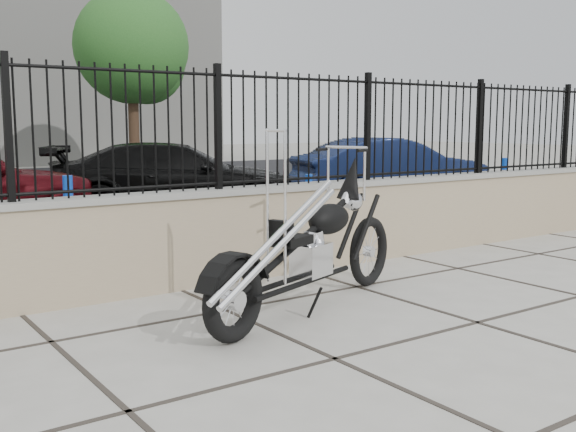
# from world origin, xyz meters

# --- Properties ---
(ground_plane) EXTENTS (90.00, 90.00, 0.00)m
(ground_plane) POSITION_xyz_m (0.00, 0.00, 0.00)
(ground_plane) COLOR #99968E
(ground_plane) RESTS_ON ground
(parking_lot) EXTENTS (30.00, 30.00, 0.00)m
(parking_lot) POSITION_xyz_m (0.00, 12.50, 0.00)
(parking_lot) COLOR black
(parking_lot) RESTS_ON ground
(retaining_wall) EXTENTS (14.00, 0.36, 0.96)m
(retaining_wall) POSITION_xyz_m (0.00, 2.50, 0.48)
(retaining_wall) COLOR gray
(retaining_wall) RESTS_ON ground_plane
(iron_fence) EXTENTS (14.00, 0.08, 1.20)m
(iron_fence) POSITION_xyz_m (0.00, 2.50, 1.56)
(iron_fence) COLOR black
(iron_fence) RESTS_ON retaining_wall
(chopper_motorcycle) EXTENTS (2.67, 1.38, 1.61)m
(chopper_motorcycle) POSITION_xyz_m (-0.93, 1.07, 0.80)
(chopper_motorcycle) COLOR black
(chopper_motorcycle) RESTS_ON ground_plane
(car_black) EXTENTS (4.79, 3.53, 1.29)m
(car_black) POSITION_xyz_m (0.99, 7.63, 0.65)
(car_black) COLOR black
(car_black) RESTS_ON parking_lot
(car_blue) EXTENTS (4.31, 2.52, 1.34)m
(car_blue) POSITION_xyz_m (5.49, 6.77, 0.67)
(car_blue) COLOR #111B3F
(car_blue) RESTS_ON parking_lot
(bollard_a) EXTENTS (0.13, 0.13, 1.00)m
(bollard_a) POSITION_xyz_m (-1.84, 4.75, 0.50)
(bollard_a) COLOR blue
(bollard_a) RESTS_ON ground_plane
(bollard_b) EXTENTS (0.11, 0.11, 0.89)m
(bollard_b) POSITION_xyz_m (1.59, 4.44, 0.44)
(bollard_b) COLOR #0B48A5
(bollard_b) RESTS_ON ground_plane
(bollard_c) EXTENTS (0.16, 0.16, 1.00)m
(bollard_c) POSITION_xyz_m (6.13, 4.43, 0.50)
(bollard_c) COLOR blue
(bollard_c) RESTS_ON ground_plane
(tree_right) EXTENTS (3.53, 3.53, 5.95)m
(tree_right) POSITION_xyz_m (3.96, 16.77, 4.17)
(tree_right) COLOR #382619
(tree_right) RESTS_ON ground_plane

